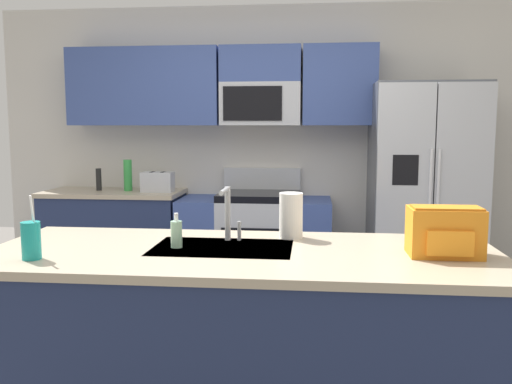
% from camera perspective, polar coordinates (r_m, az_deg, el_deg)
% --- Properties ---
extents(ground_plane, '(9.00, 9.00, 0.00)m').
position_cam_1_polar(ground_plane, '(3.35, -1.45, -19.43)').
color(ground_plane, '#66605B').
rests_on(ground_plane, ground).
extents(kitchen_wall_unit, '(5.20, 0.43, 2.60)m').
position_cam_1_polar(kitchen_wall_unit, '(5.09, -0.07, 6.77)').
color(kitchen_wall_unit, beige).
rests_on(kitchen_wall_unit, ground).
extents(back_counter, '(1.26, 0.63, 0.90)m').
position_cam_1_polar(back_counter, '(5.22, -14.70, -4.75)').
color(back_counter, '#1E2A4D').
rests_on(back_counter, ground).
extents(range_oven, '(1.36, 0.61, 1.10)m').
position_cam_1_polar(range_oven, '(4.92, -0.08, -5.33)').
color(range_oven, '#B7BABF').
rests_on(range_oven, ground).
extents(refrigerator, '(0.90, 0.76, 1.85)m').
position_cam_1_polar(refrigerator, '(4.84, 17.36, -0.06)').
color(refrigerator, '#4C4F54').
rests_on(refrigerator, ground).
extents(island_counter, '(2.45, 0.97, 0.90)m').
position_cam_1_polar(island_counter, '(2.73, -1.54, -15.35)').
color(island_counter, '#1E2A4D').
rests_on(island_counter, ground).
extents(toaster, '(0.28, 0.16, 0.18)m').
position_cam_1_polar(toaster, '(4.95, -10.37, 1.06)').
color(toaster, '#B7BABF').
rests_on(toaster, back_counter).
extents(pepper_mill, '(0.05, 0.05, 0.20)m').
position_cam_1_polar(pepper_mill, '(5.19, -16.31, 1.28)').
color(pepper_mill, black).
rests_on(pepper_mill, back_counter).
extents(bottle_green, '(0.08, 0.08, 0.29)m').
position_cam_1_polar(bottle_green, '(5.08, -13.41, 1.73)').
color(bottle_green, green).
rests_on(bottle_green, back_counter).
extents(sink_faucet, '(0.08, 0.21, 0.28)m').
position_cam_1_polar(sink_faucet, '(2.76, -2.99, -1.81)').
color(sink_faucet, '#B7BABF').
rests_on(sink_faucet, island_counter).
extents(drink_cup_teal, '(0.08, 0.08, 0.29)m').
position_cam_1_polar(drink_cup_teal, '(2.60, -22.71, -4.74)').
color(drink_cup_teal, teal).
rests_on(drink_cup_teal, island_counter).
extents(soap_dispenser, '(0.06, 0.06, 0.17)m').
position_cam_1_polar(soap_dispenser, '(2.66, -8.42, -4.39)').
color(soap_dispenser, '#A5D8B2').
rests_on(soap_dispenser, island_counter).
extents(paper_towel_roll, '(0.12, 0.12, 0.24)m').
position_cam_1_polar(paper_towel_roll, '(2.85, 3.72, -2.50)').
color(paper_towel_roll, white).
rests_on(paper_towel_roll, island_counter).
extents(backpack, '(0.32, 0.22, 0.23)m').
position_cam_1_polar(backpack, '(2.60, 19.36, -3.89)').
color(backpack, orange).
rests_on(backpack, island_counter).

